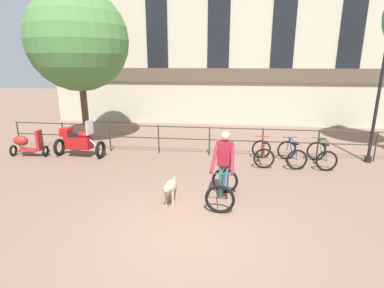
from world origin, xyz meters
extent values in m
plane|color=#7A5B4C|center=(0.00, 0.00, 0.00)|extent=(60.00, 60.00, 0.00)
cylinder|color=#2D2B28|center=(-7.50, 5.20, 0.53)|extent=(0.05, 0.05, 1.05)
cylinder|color=#2D2B28|center=(-5.62, 5.20, 0.53)|extent=(0.05, 0.05, 1.05)
cylinder|color=#2D2B28|center=(-3.75, 5.20, 0.53)|extent=(0.05, 0.05, 1.05)
cylinder|color=#2D2B28|center=(-1.88, 5.20, 0.53)|extent=(0.05, 0.05, 1.05)
cylinder|color=#2D2B28|center=(0.00, 5.20, 0.53)|extent=(0.05, 0.05, 1.05)
cylinder|color=#2D2B28|center=(1.88, 5.20, 0.53)|extent=(0.05, 0.05, 1.05)
cylinder|color=#2D2B28|center=(3.75, 5.20, 0.53)|extent=(0.05, 0.05, 1.05)
cylinder|color=#2D2B28|center=(5.62, 5.20, 0.53)|extent=(0.05, 0.05, 1.05)
cylinder|color=#2D2B28|center=(0.00, 5.20, 1.02)|extent=(15.00, 0.04, 0.04)
cylinder|color=#2D2B28|center=(0.00, 5.20, 0.58)|extent=(15.00, 0.04, 0.04)
cube|color=#BCB299|center=(0.00, 11.00, 4.88)|extent=(18.00, 0.60, 9.75)
cube|color=brown|center=(0.00, 10.64, 2.60)|extent=(17.10, 0.12, 0.70)
cube|color=black|center=(-6.30, 10.67, 5.36)|extent=(1.10, 0.06, 5.46)
cube|color=black|center=(-3.15, 10.67, 5.36)|extent=(1.10, 0.06, 5.46)
cube|color=black|center=(0.00, 10.67, 5.36)|extent=(1.10, 0.06, 5.46)
cube|color=black|center=(3.15, 10.67, 5.36)|extent=(1.10, 0.06, 5.46)
cube|color=black|center=(6.30, 10.67, 5.36)|extent=(1.10, 0.06, 5.46)
torus|color=black|center=(0.55, 0.91, 0.34)|extent=(0.68, 0.12, 0.68)
torus|color=black|center=(0.64, 2.01, 0.34)|extent=(0.68, 0.12, 0.68)
cylinder|color=#194C2D|center=(0.58, 1.34, 0.58)|extent=(0.08, 0.49, 0.60)
cylinder|color=#194C2D|center=(0.61, 1.67, 0.54)|extent=(0.05, 0.23, 0.52)
cylinder|color=#194C2D|center=(0.59, 1.44, 0.83)|extent=(0.09, 0.66, 0.10)
cylinder|color=#194C2D|center=(0.62, 1.79, 0.31)|extent=(0.06, 0.44, 0.08)
cylinder|color=#194C2D|center=(0.63, 1.89, 0.57)|extent=(0.05, 0.27, 0.47)
cylinder|color=#194C2D|center=(0.56, 1.01, 0.60)|extent=(0.05, 0.23, 0.54)
cylinder|color=#194C2D|center=(0.56, 1.11, 0.87)|extent=(0.48, 0.07, 0.03)
cube|color=black|center=(0.62, 1.77, 0.82)|extent=(0.14, 0.25, 0.05)
cube|color=maroon|center=(0.62, 1.77, 1.15)|extent=(0.38, 0.25, 0.60)
sphere|color=tan|center=(0.62, 1.77, 1.59)|extent=(0.22, 0.22, 0.22)
cylinder|color=maroon|center=(0.38, 1.46, 1.14)|extent=(0.20, 0.72, 0.60)
cylinder|color=maroon|center=(0.80, 1.42, 1.14)|extent=(0.09, 0.71, 0.60)
cylinder|color=#384766|center=(0.54, 1.68, 0.52)|extent=(0.12, 0.31, 0.69)
cylinder|color=#384766|center=(0.68, 1.66, 0.58)|extent=(0.16, 0.32, 0.58)
ellipsoid|color=tan|center=(-0.62, 1.24, 0.45)|extent=(0.29, 0.50, 0.30)
cylinder|color=tan|center=(-0.64, 1.04, 0.47)|extent=(0.18, 0.17, 0.17)
sphere|color=tan|center=(-0.65, 0.89, 0.53)|extent=(0.18, 0.18, 0.18)
cone|color=tan|center=(-0.65, 0.81, 0.51)|extent=(0.11, 0.12, 0.10)
cylinder|color=tan|center=(-0.60, 1.53, 0.51)|extent=(0.07, 0.17, 0.11)
cylinder|color=tan|center=(-0.72, 1.09, 0.19)|extent=(0.06, 0.06, 0.39)
cylinder|color=tan|center=(-0.55, 1.08, 0.19)|extent=(0.06, 0.06, 0.39)
cylinder|color=tan|center=(-0.70, 1.40, 0.19)|extent=(0.06, 0.06, 0.39)
cylinder|color=tan|center=(-0.53, 1.38, 0.19)|extent=(0.06, 0.06, 0.39)
torus|color=black|center=(-3.77, 4.36, 0.31)|extent=(0.16, 0.63, 0.62)
torus|color=black|center=(-5.38, 4.46, 0.31)|extent=(0.16, 0.63, 0.62)
cube|color=maroon|center=(-4.57, 4.41, 0.53)|extent=(0.91, 0.46, 0.44)
ellipsoid|color=maroon|center=(-4.37, 4.40, 0.83)|extent=(0.50, 0.35, 0.24)
cube|color=black|center=(-4.68, 4.41, 0.80)|extent=(0.58, 0.33, 0.10)
cylinder|color=#B2B2B7|center=(-3.97, 4.37, 0.49)|extent=(0.45, 0.09, 0.41)
cube|color=silver|center=(-4.11, 4.38, 1.10)|extent=(0.06, 0.44, 0.50)
cube|color=maroon|center=(-5.04, 4.44, 0.89)|extent=(0.34, 0.38, 0.28)
torus|color=black|center=(1.84, 5.07, 0.33)|extent=(0.66, 0.07, 0.66)
torus|color=black|center=(1.82, 4.03, 0.33)|extent=(0.66, 0.07, 0.66)
cylinder|color=maroon|center=(1.83, 4.67, 0.56)|extent=(0.04, 0.47, 0.58)
cylinder|color=maroon|center=(1.83, 4.35, 0.53)|extent=(0.04, 0.22, 0.51)
cylinder|color=maroon|center=(1.83, 4.57, 0.81)|extent=(0.04, 0.63, 0.10)
cylinder|color=maroon|center=(1.82, 4.24, 0.31)|extent=(0.03, 0.42, 0.07)
cylinder|color=maroon|center=(1.82, 4.14, 0.55)|extent=(0.03, 0.25, 0.46)
cylinder|color=maroon|center=(1.84, 4.98, 0.59)|extent=(0.03, 0.21, 0.52)
cylinder|color=maroon|center=(1.83, 4.89, 0.84)|extent=(0.48, 0.04, 0.03)
cube|color=black|center=(1.82, 4.26, 0.80)|extent=(0.12, 0.24, 0.05)
torus|color=black|center=(2.70, 5.07, 0.33)|extent=(0.66, 0.14, 0.66)
torus|color=black|center=(2.83, 4.03, 0.33)|extent=(0.66, 0.14, 0.66)
cylinder|color=navy|center=(2.75, 4.66, 0.56)|extent=(0.09, 0.47, 0.58)
cylinder|color=navy|center=(2.79, 4.35, 0.53)|extent=(0.06, 0.22, 0.51)
cylinder|color=navy|center=(2.77, 4.57, 0.81)|extent=(0.11, 0.63, 0.10)
cylinder|color=navy|center=(2.81, 4.24, 0.31)|extent=(0.08, 0.42, 0.07)
cylinder|color=navy|center=(2.82, 4.14, 0.55)|extent=(0.05, 0.25, 0.46)
cylinder|color=navy|center=(2.71, 4.98, 0.59)|extent=(0.05, 0.21, 0.52)
cylinder|color=navy|center=(2.73, 4.88, 0.84)|extent=(0.48, 0.09, 0.03)
cube|color=black|center=(2.81, 4.26, 0.80)|extent=(0.15, 0.25, 0.05)
torus|color=black|center=(3.69, 5.07, 0.33)|extent=(0.66, 0.08, 0.66)
torus|color=black|center=(3.72, 4.03, 0.33)|extent=(0.66, 0.08, 0.66)
cylinder|color=#194C2D|center=(3.70, 4.67, 0.56)|extent=(0.05, 0.47, 0.58)
cylinder|color=#194C2D|center=(3.71, 4.35, 0.53)|extent=(0.04, 0.22, 0.51)
cylinder|color=#194C2D|center=(3.71, 4.57, 0.81)|extent=(0.05, 0.63, 0.10)
cylinder|color=#194C2D|center=(3.72, 4.24, 0.31)|extent=(0.04, 0.42, 0.07)
cylinder|color=#194C2D|center=(3.72, 4.14, 0.55)|extent=(0.03, 0.25, 0.46)
cylinder|color=#194C2D|center=(3.69, 4.98, 0.59)|extent=(0.03, 0.21, 0.52)
cylinder|color=#194C2D|center=(3.70, 4.89, 0.84)|extent=(0.48, 0.04, 0.03)
cube|color=black|center=(3.72, 4.26, 0.80)|extent=(0.13, 0.24, 0.05)
torus|color=black|center=(-5.80, 4.26, 0.20)|extent=(0.11, 0.40, 0.40)
torus|color=black|center=(-7.00, 4.18, 0.20)|extent=(0.11, 0.40, 0.40)
cube|color=maroon|center=(-6.40, 4.22, 0.24)|extent=(0.69, 0.32, 0.08)
cube|color=maroon|center=(-5.98, 4.25, 0.60)|extent=(0.12, 0.33, 0.72)
ellipsoid|color=maroon|center=(-6.66, 4.21, 0.58)|extent=(0.54, 0.33, 0.36)
cylinder|color=black|center=(5.40, 5.10, 0.10)|extent=(0.22, 0.22, 0.20)
cylinder|color=black|center=(5.40, 5.10, 2.29)|extent=(0.10, 0.10, 4.58)
cylinder|color=brown|center=(-5.17, 6.22, 1.51)|extent=(0.26, 0.26, 3.01)
sphere|color=#477A3D|center=(-5.17, 6.22, 4.07)|extent=(3.84, 3.84, 3.84)
camera|label=1|loc=(0.72, -5.21, 3.32)|focal=28.00mm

